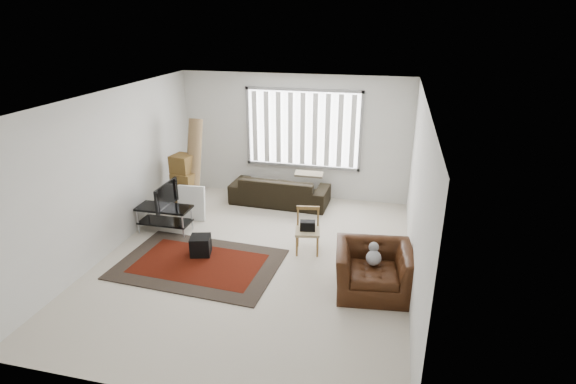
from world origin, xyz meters
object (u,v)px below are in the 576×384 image
object	(u,v)px
moving_boxes	(185,186)
armchair	(373,267)
sofa	(280,186)
tv_stand	(165,214)
side_chair	(308,228)

from	to	relation	value
moving_boxes	armchair	distance (m)	4.47
moving_boxes	sofa	bearing A→B (deg)	24.86
sofa	armchair	xyz separation A→B (m)	(2.15, -2.93, 0.01)
tv_stand	armchair	size ratio (longest dim) A/B	0.84
side_chair	tv_stand	bearing A→B (deg)	167.78
tv_stand	side_chair	bearing A→B (deg)	-2.59
armchair	side_chair	bearing A→B (deg)	133.65
moving_boxes	armchair	xyz separation A→B (m)	(3.95, -2.09, -0.15)
moving_boxes	side_chair	world-z (taller)	moving_boxes
sofa	side_chair	world-z (taller)	sofa
moving_boxes	side_chair	bearing A→B (deg)	-21.86
armchair	sofa	bearing A→B (deg)	119.91
moving_boxes	tv_stand	bearing A→B (deg)	-87.61
moving_boxes	armchair	size ratio (longest dim) A/B	1.01
moving_boxes	armchair	bearing A→B (deg)	-27.90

